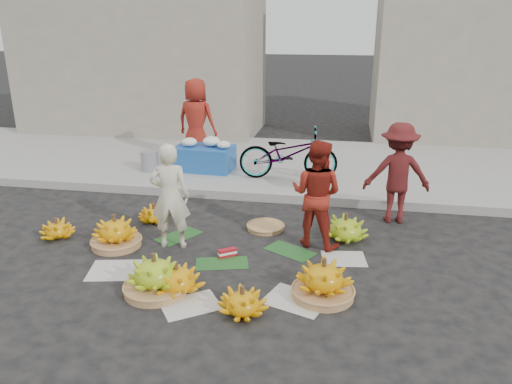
% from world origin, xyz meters
% --- Properties ---
extents(ground, '(80.00, 80.00, 0.00)m').
position_xyz_m(ground, '(0.00, 0.00, 0.00)').
color(ground, black).
rests_on(ground, ground).
extents(curb, '(40.00, 0.25, 0.15)m').
position_xyz_m(curb, '(0.00, 2.20, 0.07)').
color(curb, gray).
rests_on(curb, ground).
extents(sidewalk, '(40.00, 4.00, 0.12)m').
position_xyz_m(sidewalk, '(0.00, 4.30, 0.06)').
color(sidewalk, gray).
rests_on(sidewalk, ground).
extents(building_left, '(6.00, 3.00, 4.00)m').
position_xyz_m(building_left, '(-4.00, 7.20, 2.00)').
color(building_left, '#9E9281').
rests_on(building_left, sidewalk).
extents(building_right, '(5.00, 3.00, 5.00)m').
position_xyz_m(building_right, '(4.50, 7.70, 2.50)').
color(building_right, '#9E9281').
rests_on(building_right, sidewalk).
extents(newspaper_scatter, '(3.20, 1.80, 0.00)m').
position_xyz_m(newspaper_scatter, '(0.00, -0.80, 0.00)').
color(newspaper_scatter, beige).
rests_on(newspaper_scatter, ground).
extents(banana_leaves, '(2.00, 1.00, 0.00)m').
position_xyz_m(banana_leaves, '(-0.10, 0.20, 0.00)').
color(banana_leaves, '#184A1B').
rests_on(banana_leaves, ground).
extents(banana_bunch_0, '(0.71, 0.71, 0.45)m').
position_xyz_m(banana_bunch_0, '(-1.62, 0.05, 0.19)').
color(banana_bunch_0, '#A07143').
rests_on(banana_bunch_0, ground).
extents(banana_bunch_1, '(0.70, 0.70, 0.37)m').
position_xyz_m(banana_bunch_1, '(-0.43, -0.95, 0.16)').
color(banana_bunch_1, '#E2A10B').
rests_on(banana_bunch_1, ground).
extents(banana_bunch_2, '(0.70, 0.70, 0.48)m').
position_xyz_m(banana_bunch_2, '(-0.66, -1.01, 0.21)').
color(banana_bunch_2, '#A07143').
rests_on(banana_bunch_2, ground).
extents(banana_bunch_3, '(0.50, 0.50, 0.32)m').
position_xyz_m(banana_bunch_3, '(0.38, -1.26, 0.14)').
color(banana_bunch_3, '#E2A10B').
rests_on(banana_bunch_3, ground).
extents(banana_bunch_4, '(0.68, 0.68, 0.46)m').
position_xyz_m(banana_bunch_4, '(1.18, -0.77, 0.20)').
color(banana_bunch_4, '#A07143').
rests_on(banana_bunch_4, ground).
extents(banana_bunch_5, '(0.76, 0.76, 0.39)m').
position_xyz_m(banana_bunch_5, '(1.41, 0.80, 0.17)').
color(banana_bunch_5, '#7EAC18').
rests_on(banana_bunch_5, ground).
extents(banana_bunch_6, '(0.52, 0.52, 0.29)m').
position_xyz_m(banana_bunch_6, '(-2.56, 0.16, 0.12)').
color(banana_bunch_6, '#E2A10B').
rests_on(banana_bunch_6, ground).
extents(banana_bunch_7, '(0.59, 0.59, 0.29)m').
position_xyz_m(banana_bunch_7, '(-1.43, 0.94, 0.12)').
color(banana_bunch_7, '#E2A10B').
rests_on(banana_bunch_7, ground).
extents(basket_spare, '(0.59, 0.59, 0.06)m').
position_xyz_m(basket_spare, '(0.26, 0.97, 0.03)').
color(basket_spare, '#A07143').
rests_on(basket_spare, ground).
extents(incense_stack, '(0.24, 0.20, 0.10)m').
position_xyz_m(incense_stack, '(-0.08, 0.00, 0.06)').
color(incense_stack, '#A9121D').
rests_on(incense_stack, ground).
extents(vendor_cream, '(0.56, 0.42, 1.42)m').
position_xyz_m(vendor_cream, '(-0.88, 0.19, 0.71)').
color(vendor_cream, beige).
rests_on(vendor_cream, ground).
extents(vendor_red, '(0.84, 0.74, 1.45)m').
position_xyz_m(vendor_red, '(1.00, 0.58, 0.73)').
color(vendor_red, '#A02718').
rests_on(vendor_red, ground).
extents(man_striped, '(1.01, 0.62, 1.50)m').
position_xyz_m(man_striped, '(2.12, 1.63, 0.75)').
color(man_striped, maroon).
rests_on(man_striped, ground).
extents(flower_table, '(1.15, 0.76, 0.64)m').
position_xyz_m(flower_table, '(-1.33, 3.38, 0.38)').
color(flower_table, '#174B9A').
rests_on(flower_table, sidewalk).
extents(grey_bucket, '(0.34, 0.34, 0.38)m').
position_xyz_m(grey_bucket, '(-2.36, 3.14, 0.31)').
color(grey_bucket, gray).
rests_on(grey_bucket, sidewalk).
extents(flower_vendor, '(0.91, 0.68, 1.68)m').
position_xyz_m(flower_vendor, '(-1.66, 4.01, 0.96)').
color(flower_vendor, '#A02718').
rests_on(flower_vendor, sidewalk).
extents(bicycle, '(0.78, 1.83, 0.94)m').
position_xyz_m(bicycle, '(0.33, 3.09, 0.59)').
color(bicycle, gray).
rests_on(bicycle, sidewalk).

